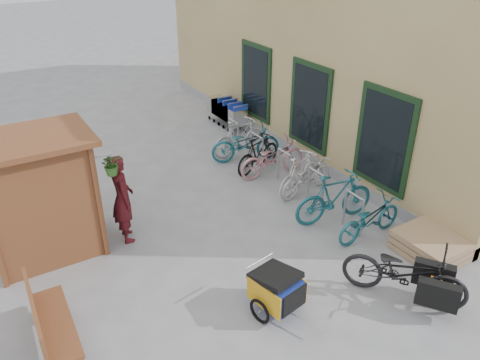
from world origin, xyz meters
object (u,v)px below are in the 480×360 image
bike_1 (335,197)px  bike_3 (299,173)px  bike_0 (370,218)px  shopping_carts (226,110)px  bike_6 (246,143)px  bench (48,323)px  child_trailer (277,288)px  person_kiosk (122,199)px  pallet_stack (430,246)px  kiosk (31,183)px  bike_7 (240,137)px  bike_5 (258,153)px  cargo_bike (406,273)px  bike_2 (307,176)px  bike_4 (273,158)px

bike_1 → bike_3: bike_1 is taller
bike_0 → shopping_carts: bearing=-7.2°
bike_3 → bike_6: bearing=-14.7°
bench → child_trailer: bench is taller
person_kiosk → pallet_stack: bearing=-121.3°
kiosk → bike_0: kiosk is taller
kiosk → bike_0: bearing=-26.2°
bike_0 → bike_7: bike_7 is taller
bench → bike_1: bike_1 is taller
kiosk → bike_5: 5.60m
bench → cargo_bike: (5.31, -1.92, 0.00)m
kiosk → child_trailer: (2.90, -3.55, -1.10)m
shopping_carts → bike_2: shopping_carts is taller
pallet_stack → bike_0: bearing=118.4°
bike_3 → bike_5: size_ratio=1.02×
bench → bike_5: size_ratio=1.04×
person_kiosk → bike_7: bearing=-55.5°
kiosk → bench: (-0.41, -2.51, -1.03)m
kiosk → bike_5: (5.43, 0.85, -1.08)m
kiosk → bike_0: (5.70, -2.81, -1.12)m
bike_4 → bike_5: bike_4 is taller
bike_1 → bench: bearing=104.1°
cargo_bike → child_trailer: bearing=121.5°
cargo_bike → bike_3: 3.92m
bike_2 → bike_6: size_ratio=0.86×
child_trailer → bike_5: 5.08m
bike_4 → bike_6: bike_6 is taller
shopping_carts → bike_7: 2.17m
child_trailer → shopping_carts: bearing=55.0°
shopping_carts → bike_2: (-0.51, -4.69, -0.12)m
kiosk → cargo_bike: 6.69m
child_trailer → bike_2: 4.03m
shopping_carts → child_trailer: shopping_carts is taller
pallet_stack → bike_5: bearing=100.2°
pallet_stack → bike_1: (-0.77, 1.90, 0.35)m
bench → bike_3: size_ratio=1.02×
kiosk → bike_4: size_ratio=1.38×
cargo_bike → bike_1: 2.54m
kiosk → shopping_carts: (6.28, 3.97, -1.01)m
kiosk → bike_0: 6.46m
pallet_stack → shopping_carts: (-0.00, 7.84, 0.34)m
pallet_stack → child_trailer: bearing=174.6°
bike_1 → bike_4: 2.42m
bench → bike_1: size_ratio=0.89×
bike_1 → bike_3: (0.13, 1.38, -0.07)m
bike_5 → bike_7: size_ratio=0.92×
pallet_stack → kiosk: bearing=148.3°
bike_2 → bike_7: 2.66m
pallet_stack → bike_5: 4.81m
bike_1 → bike_6: (-0.04, 3.49, -0.06)m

